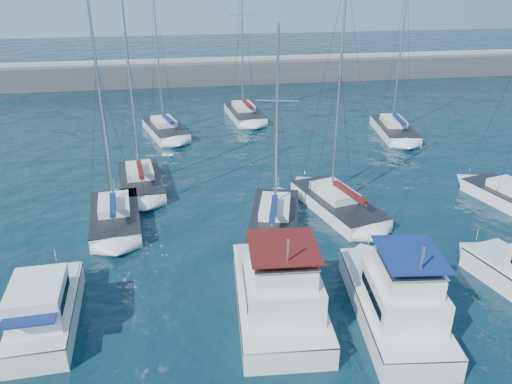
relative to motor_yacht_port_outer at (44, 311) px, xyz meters
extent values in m
plane|color=black|center=(14.04, 1.97, -0.94)|extent=(220.00, 220.00, 0.00)
cube|color=#424244|center=(14.04, 53.97, 0.06)|extent=(160.00, 6.00, 4.00)
cube|color=gray|center=(14.04, 53.97, 2.26)|extent=(160.00, 1.20, 0.50)
cube|color=silver|center=(-0.01, 0.27, -0.54)|extent=(2.96, 6.86, 1.60)
cube|color=#262628|center=(-0.01, 0.27, 0.21)|extent=(3.02, 6.86, 0.08)
cube|color=silver|center=(0.02, -0.55, 1.06)|extent=(2.41, 3.22, 1.60)
cube|color=black|center=(0.02, -0.55, 1.14)|extent=(2.42, 2.60, 0.45)
cube|color=navy|center=(0.08, -1.78, 1.36)|extent=(2.23, 2.15, 0.07)
cube|color=silver|center=(10.89, -0.36, -0.54)|extent=(4.60, 8.99, 1.60)
cube|color=#262628|center=(10.89, -0.36, 0.21)|extent=(4.68, 8.99, 0.08)
cube|color=silver|center=(10.81, -1.42, 1.06)|extent=(3.65, 4.28, 1.60)
cube|color=black|center=(10.81, -1.42, 1.14)|extent=(3.66, 3.48, 0.45)
cube|color=silver|center=(10.79, -1.62, 2.31)|extent=(2.89, 3.02, 0.90)
cube|color=#4E110F|center=(10.79, -1.62, 3.31)|extent=(3.25, 3.45, 0.08)
cube|color=silver|center=(16.15, -1.84, -0.54)|extent=(4.40, 9.10, 1.60)
cube|color=#262628|center=(16.15, -1.84, 0.21)|extent=(4.46, 9.10, 0.08)
cube|color=silver|center=(16.02, -2.90, 1.06)|extent=(3.33, 4.37, 1.60)
cube|color=black|center=(16.02, -2.90, 1.14)|extent=(3.28, 3.57, 0.45)
cube|color=silver|center=(16.00, -3.10, 2.31)|extent=(2.61, 3.10, 0.90)
cube|color=navy|center=(16.00, -3.10, 3.31)|extent=(2.94, 3.53, 0.08)
cube|color=silver|center=(2.25, 10.08, -0.64)|extent=(3.66, 7.35, 1.30)
cube|color=#262628|center=(2.25, 10.08, -0.01)|extent=(3.72, 7.35, 0.06)
cube|color=silver|center=(2.21, 10.52, 0.31)|extent=(2.23, 3.28, 0.55)
cylinder|color=silver|center=(2.18, 10.79, 7.69)|extent=(0.18, 0.18, 14.36)
cylinder|color=silver|center=(2.35, 9.02, 0.86)|extent=(0.45, 3.54, 0.12)
cube|color=navy|center=(2.36, 8.92, 1.01)|extent=(0.65, 3.21, 0.28)
cube|color=silver|center=(3.64, 15.89, -0.64)|extent=(3.82, 7.59, 1.30)
cube|color=#262628|center=(3.64, 15.89, -0.01)|extent=(3.88, 7.60, 0.06)
cube|color=silver|center=(3.58, 16.35, 0.31)|extent=(2.30, 3.39, 0.55)
cylinder|color=silver|center=(3.55, 16.62, 6.88)|extent=(0.18, 0.18, 12.76)
cylinder|color=silver|center=(3.76, 14.81, 0.86)|extent=(0.54, 3.64, 0.12)
cube|color=#4E110F|center=(3.77, 14.71, 1.01)|extent=(0.73, 3.30, 0.28)
cube|color=silver|center=(12.40, 7.97, -0.64)|extent=(4.83, 8.38, 1.30)
cube|color=#262628|center=(12.40, 7.97, -0.01)|extent=(4.89, 8.39, 0.06)
cube|color=silver|center=(12.53, 8.45, 0.31)|extent=(2.71, 3.82, 0.55)
cylinder|color=silver|center=(12.60, 8.73, 6.06)|extent=(0.18, 0.18, 11.11)
cylinder|color=silver|center=(12.10, 6.83, 0.86)|extent=(1.13, 3.85, 0.12)
cube|color=navy|center=(12.07, 6.73, 1.01)|extent=(1.25, 3.52, 0.28)
cube|color=silver|center=(17.16, 9.56, -0.64)|extent=(4.91, 8.54, 1.30)
cube|color=#262628|center=(17.16, 9.56, -0.01)|extent=(4.97, 8.55, 0.06)
cube|color=silver|center=(17.04, 10.05, 0.31)|extent=(2.79, 3.89, 0.55)
cylinder|color=silver|center=(16.97, 10.34, 7.37)|extent=(0.18, 0.18, 13.72)
cylinder|color=silver|center=(17.44, 8.39, 0.86)|extent=(1.07, 3.93, 0.12)
cube|color=#4E110F|center=(17.47, 8.30, 1.01)|extent=(1.20, 3.59, 0.28)
cube|color=silver|center=(5.52, 29.10, -0.64)|extent=(4.82, 7.95, 1.30)
cube|color=#262628|center=(5.52, 29.10, -0.01)|extent=(4.88, 7.97, 0.06)
cube|color=silver|center=(5.40, 29.55, 0.31)|extent=(2.73, 3.64, 0.55)
cylinder|color=silver|center=(5.32, 29.82, 6.72)|extent=(0.18, 0.18, 12.42)
cylinder|color=silver|center=(5.81, 28.02, 0.86)|extent=(1.08, 3.62, 0.12)
cube|color=navy|center=(5.83, 27.93, 1.01)|extent=(1.20, 3.32, 0.28)
cube|color=silver|center=(14.25, 33.76, -0.64)|extent=(3.77, 8.09, 1.30)
cube|color=#262628|center=(14.25, 33.76, -0.01)|extent=(3.83, 8.10, 0.06)
cube|color=silver|center=(14.20, 34.24, 0.31)|extent=(2.30, 3.60, 0.55)
cylinder|color=silver|center=(14.18, 34.54, 8.37)|extent=(0.18, 0.18, 15.72)
cylinder|color=silver|center=(14.35, 32.58, 0.86)|extent=(0.46, 3.92, 0.12)
cube|color=#4E110F|center=(14.36, 32.48, 1.01)|extent=(0.65, 3.55, 0.28)
cube|color=silver|center=(28.21, 25.36, -0.64)|extent=(4.17, 8.58, 1.30)
cube|color=#262628|center=(28.21, 25.36, -0.01)|extent=(4.23, 8.59, 0.06)
cube|color=silver|center=(28.29, 25.87, 0.31)|extent=(2.46, 3.85, 0.55)
cylinder|color=silver|center=(28.33, 26.18, 6.86)|extent=(0.18, 0.18, 12.72)
cylinder|color=silver|center=(28.03, 24.14, 0.86)|extent=(0.72, 4.09, 0.12)
cube|color=navy|center=(28.02, 24.04, 1.01)|extent=(0.89, 3.72, 0.28)
camera|label=1|loc=(6.50, -19.97, 14.38)|focal=35.00mm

